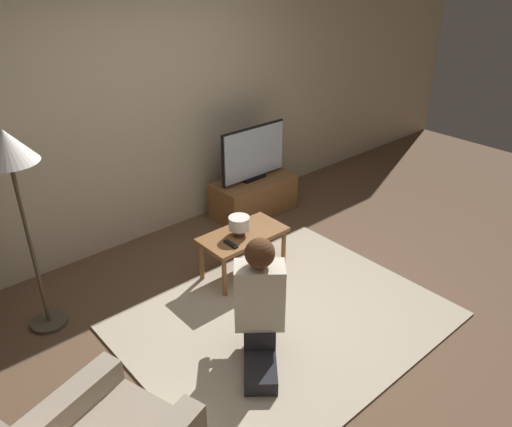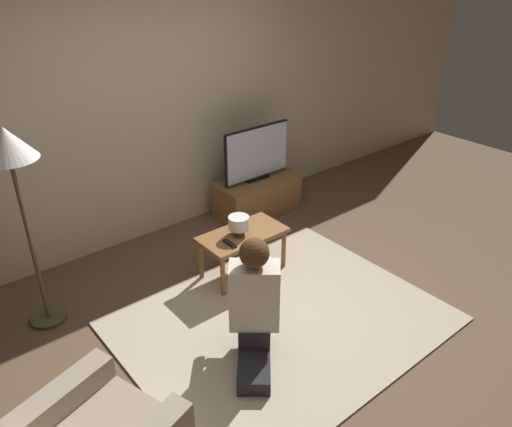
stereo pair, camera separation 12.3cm
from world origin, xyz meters
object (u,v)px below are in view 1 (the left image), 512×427
at_px(floor_lamp, 10,163).
at_px(person_kneeling, 260,301).
at_px(table_lamp, 239,224).
at_px(coffee_table, 243,239).
at_px(tv, 253,153).

distance_m(floor_lamp, person_kneeling, 1.88).
height_order(person_kneeling, table_lamp, person_kneeling).
bearing_deg(coffee_table, tv, 44.54).
bearing_deg(person_kneeling, floor_lamp, -12.90).
bearing_deg(tv, person_kneeling, -129.90).
xyz_separation_m(coffee_table, floor_lamp, (-1.58, 0.47, 0.98)).
relative_size(floor_lamp, table_lamp, 8.73).
bearing_deg(person_kneeling, table_lamp, -81.73).
relative_size(floor_lamp, person_kneeling, 1.67).
distance_m(tv, coffee_table, 1.22).
bearing_deg(floor_lamp, person_kneeling, -52.86).
height_order(floor_lamp, table_lamp, floor_lamp).
height_order(tv, floor_lamp, floor_lamp).
height_order(coffee_table, floor_lamp, floor_lamp).
height_order(tv, table_lamp, tv).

